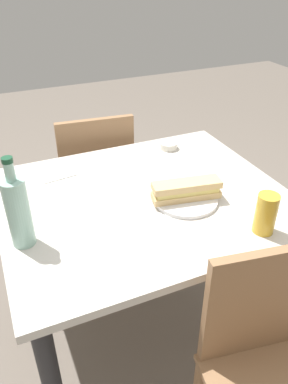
# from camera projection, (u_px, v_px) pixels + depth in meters

# --- Properties ---
(ground_plane) EXTENTS (8.00, 8.00, 0.00)m
(ground_plane) POSITION_uv_depth(u_px,v_px,m) (144.00, 327.00, 1.86)
(ground_plane) COLOR #6B6056
(dining_table) EXTENTS (1.07, 0.90, 0.76)m
(dining_table) POSITION_uv_depth(u_px,v_px,m) (144.00, 221.00, 1.51)
(dining_table) COLOR beige
(dining_table) RESTS_ON ground
(chair_far) EXTENTS (0.44, 0.44, 0.88)m
(chair_far) POSITION_uv_depth(u_px,v_px,m) (95.00, 177.00, 2.08)
(chair_far) COLOR #936B47
(chair_far) RESTS_ON ground
(chair_near) EXTENTS (0.46, 0.46, 0.88)m
(chair_near) POSITION_uv_depth(u_px,v_px,m) (272.00, 367.00, 1.13)
(chair_near) COLOR #936B47
(chair_near) RESTS_ON ground
(plate_near) EXTENTS (0.24, 0.24, 0.01)m
(plate_near) POSITION_uv_depth(u_px,v_px,m) (186.00, 199.00, 1.42)
(plate_near) COLOR white
(plate_near) RESTS_ON dining_table
(baguette_sandwich_near) EXTENTS (0.26, 0.11, 0.07)m
(baguette_sandwich_near) POSITION_uv_depth(u_px,v_px,m) (186.00, 190.00, 1.40)
(baguette_sandwich_near) COLOR #DBB77A
(baguette_sandwich_near) RESTS_ON plate_near
(knife_near) EXTENTS (0.17, 0.07, 0.01)m
(knife_near) POSITION_uv_depth(u_px,v_px,m) (178.00, 190.00, 1.46)
(knife_near) COLOR silver
(knife_near) RESTS_ON plate_near
(water_bottle) EXTENTS (0.07, 0.07, 0.31)m
(water_bottle) POSITION_uv_depth(u_px,v_px,m) (18.00, 211.00, 1.16)
(water_bottle) COLOR #99C6B7
(water_bottle) RESTS_ON dining_table
(beer_glass) EXTENTS (0.07, 0.07, 0.14)m
(beer_glass) POSITION_uv_depth(u_px,v_px,m) (266.00, 214.00, 1.24)
(beer_glass) COLOR gold
(beer_glass) RESTS_ON dining_table
(olive_bowl) EXTENTS (0.08, 0.08, 0.03)m
(olive_bowl) POSITION_uv_depth(u_px,v_px,m) (169.00, 146.00, 1.79)
(olive_bowl) COLOR silver
(olive_bowl) RESTS_ON dining_table
(paper_napkin) EXTENTS (0.16, 0.16, 0.00)m
(paper_napkin) POSITION_uv_depth(u_px,v_px,m) (56.00, 172.00, 1.61)
(paper_napkin) COLOR white
(paper_napkin) RESTS_ON dining_table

